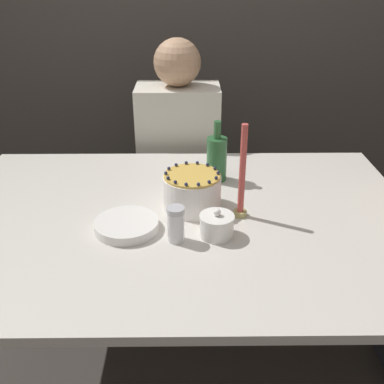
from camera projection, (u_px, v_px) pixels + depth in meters
The scene contains 10 objects.
ground_plane at pixel (183, 370), 1.90m from camera, with size 12.00×12.00×0.00m, color #3D3833.
wall_behind at pixel (183, 8), 2.54m from camera, with size 8.00×0.05×2.60m.
dining_table at pixel (181, 238), 1.59m from camera, with size 1.65×1.12×0.76m.
cake at pixel (192, 191), 1.58m from camera, with size 0.20×0.20×0.14m.
sugar_bowl at pixel (217, 225), 1.42m from camera, with size 0.11×0.11×0.10m.
sugar_shaker at pixel (176, 224), 1.39m from camera, with size 0.06×0.06×0.12m.
plate_stack at pixel (127, 225), 1.46m from camera, with size 0.21×0.21×0.03m.
candle at pixel (242, 179), 1.49m from camera, with size 0.05×0.05×0.33m.
bottle at pixel (217, 158), 1.77m from camera, with size 0.08×0.08×0.24m.
person_man_blue_shirt at pixel (179, 177), 2.33m from camera, with size 0.40×0.34×1.24m.
Camera 1 is at (0.02, -1.34, 1.54)m, focal length 42.00 mm.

